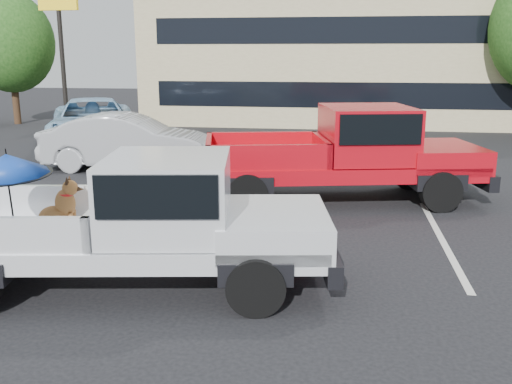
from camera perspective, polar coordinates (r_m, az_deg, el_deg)
ground at (r=8.82m, az=0.49°, el=-7.84°), size 90.00×90.00×0.00m
stripe_left at (r=11.40m, az=-13.22°, el=-3.17°), size 0.12×5.00×0.01m
stripe_right at (r=10.80m, az=18.04°, el=-4.44°), size 0.12×5.00×0.01m
motel_building at (r=29.13m, az=10.36°, el=13.39°), size 20.40×8.40×6.30m
motel_sign at (r=24.80m, az=-19.09°, el=16.22°), size 1.60×0.22×6.00m
tree_left at (r=29.33m, az=-23.37°, el=13.55°), size 3.96×3.96×6.02m
tree_back at (r=32.52m, az=17.60°, el=15.12°), size 4.68×4.68×7.11m
silver_pickup at (r=8.03m, az=-10.43°, el=-2.33°), size 5.92×2.81×2.06m
red_pickup at (r=12.89m, az=10.14°, el=4.17°), size 6.72×3.49×2.11m
silver_sedan at (r=16.77m, az=-12.68°, el=4.95°), size 4.92×2.10×1.58m
blue_suv at (r=20.84m, az=-15.97°, el=6.60°), size 5.09×6.83×1.72m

